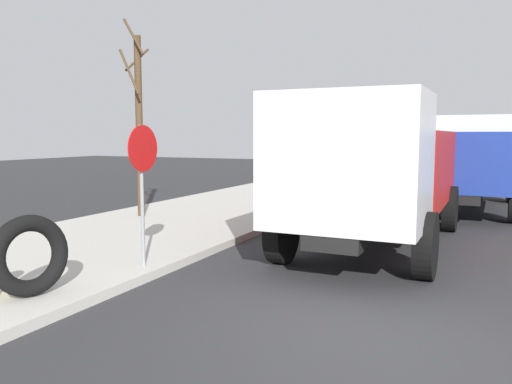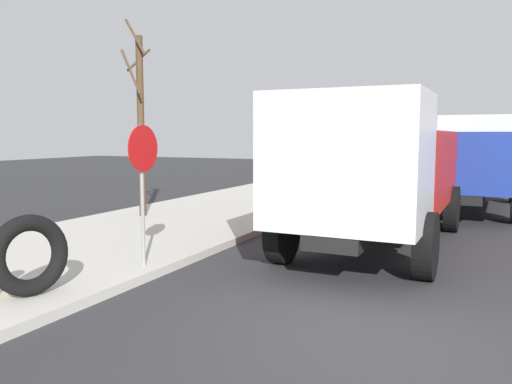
# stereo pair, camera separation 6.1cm
# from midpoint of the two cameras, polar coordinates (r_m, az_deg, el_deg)

# --- Properties ---
(ground_plane) EXTENTS (80.00, 80.00, 0.00)m
(ground_plane) POSITION_cam_midpoint_polar(r_m,az_deg,el_deg) (5.98, 14.85, -16.67)
(ground_plane) COLOR #2D2D30
(loose_tire) EXTENTS (1.14, 0.56, 1.12)m
(loose_tire) POSITION_cam_midpoint_polar(r_m,az_deg,el_deg) (7.59, -24.02, -6.46)
(loose_tire) COLOR black
(loose_tire) RESTS_ON sidewalk_curb
(stop_sign) EXTENTS (0.76, 0.08, 2.33)m
(stop_sign) POSITION_cam_midpoint_polar(r_m,az_deg,el_deg) (8.60, -12.66, 2.53)
(stop_sign) COLOR gray
(stop_sign) RESTS_ON sidewalk_curb
(dump_truck_red) EXTENTS (7.02, 2.86, 3.00)m
(dump_truck_red) POSITION_cam_midpoint_polar(r_m,az_deg,el_deg) (10.85, 13.15, 2.43)
(dump_truck_red) COLOR red
(dump_truck_red) RESTS_ON ground
(dump_truck_blue) EXTENTS (7.03, 2.87, 3.00)m
(dump_truck_blue) POSITION_cam_midpoint_polar(r_m,az_deg,el_deg) (17.58, 22.59, 3.54)
(dump_truck_blue) COLOR #1E3899
(dump_truck_blue) RESTS_ON ground
(bare_tree) EXTENTS (0.85, 0.80, 5.14)m
(bare_tree) POSITION_cam_midpoint_polar(r_m,az_deg,el_deg) (14.10, -12.99, 7.56)
(bare_tree) COLOR #4C3823
(bare_tree) RESTS_ON sidewalk_curb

